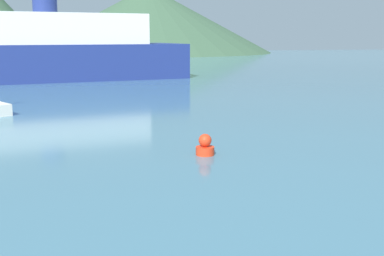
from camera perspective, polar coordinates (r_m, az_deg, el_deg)
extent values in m
cube|color=navy|center=(44.19, -16.70, 7.53)|extent=(24.51, 11.95, 3.04)
cube|color=silver|center=(44.14, -16.90, 11.17)|extent=(17.36, 9.58, 2.57)
cylinder|color=navy|center=(44.21, -17.05, 13.86)|extent=(2.05, 2.05, 1.60)
cylinder|color=red|center=(15.44, 1.55, -2.71)|extent=(0.60, 0.60, 0.27)
sphere|color=red|center=(15.36, 1.56, -1.47)|extent=(0.42, 0.42, 0.42)
cone|color=#38563D|center=(111.85, -5.16, 12.67)|extent=(55.32, 55.32, 14.62)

